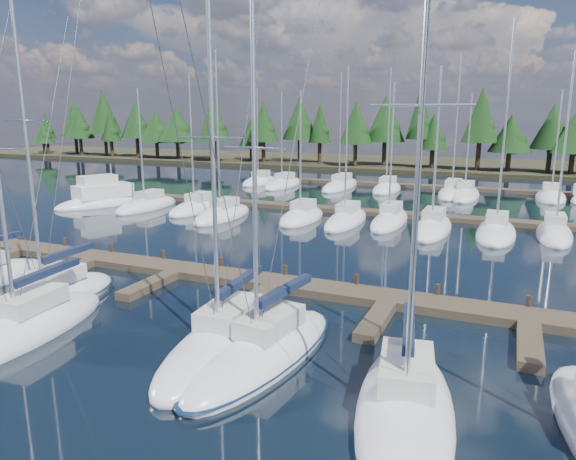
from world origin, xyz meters
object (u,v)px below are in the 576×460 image
at_px(main_dock, 272,287).
at_px(front_sailboat_5, 405,407).
at_px(front_sailboat_1, 51,299).
at_px(front_sailboat_2, 26,328).
at_px(front_sailboat_3, 225,342).
at_px(front_sailboat_4, 264,352).
at_px(motor_yacht_left, 104,200).

xyz_separation_m(main_dock, front_sailboat_5, (8.48, -8.69, 0.10)).
height_order(front_sailboat_1, front_sailboat_2, front_sailboat_1).
xyz_separation_m(front_sailboat_3, front_sailboat_4, (1.79, -0.21, -0.00)).
distance_m(front_sailboat_4, motor_yacht_left, 38.19).
distance_m(main_dock, front_sailboat_5, 12.14).
relative_size(front_sailboat_1, motor_yacht_left, 1.48).
height_order(front_sailboat_3, front_sailboat_4, front_sailboat_3).
xyz_separation_m(front_sailboat_3, motor_yacht_left, (-28.01, 23.67, 0.25)).
relative_size(front_sailboat_3, front_sailboat_5, 0.89).
relative_size(main_dock, front_sailboat_5, 2.68).
bearing_deg(front_sailboat_5, main_dock, 134.29).
relative_size(front_sailboat_1, front_sailboat_3, 1.07).
xyz_separation_m(front_sailboat_1, front_sailboat_2, (1.83, -2.92, -0.01)).
bearing_deg(front_sailboat_4, front_sailboat_1, 175.02).
distance_m(main_dock, front_sailboat_2, 11.33).
xyz_separation_m(front_sailboat_1, motor_yacht_left, (-18.02, 22.85, 0.24)).
bearing_deg(motor_yacht_left, front_sailboat_2, -52.39).
bearing_deg(front_sailboat_3, motor_yacht_left, 139.81).
bearing_deg(motor_yacht_left, front_sailboat_5, -35.86).
relative_size(main_dock, motor_yacht_left, 4.19).
height_order(main_dock, front_sailboat_3, front_sailboat_3).
bearing_deg(front_sailboat_2, motor_yacht_left, 127.61).
relative_size(front_sailboat_2, front_sailboat_5, 0.84).
relative_size(main_dock, front_sailboat_1, 2.82).
bearing_deg(main_dock, front_sailboat_1, -145.40).
xyz_separation_m(main_dock, front_sailboat_4, (3.02, -7.08, 0.08)).
bearing_deg(front_sailboat_2, main_dock, 52.29).
bearing_deg(front_sailboat_3, front_sailboat_1, 175.31).
height_order(front_sailboat_4, motor_yacht_left, front_sailboat_4).
bearing_deg(front_sailboat_5, front_sailboat_2, -178.98).
height_order(main_dock, front_sailboat_2, front_sailboat_2).
bearing_deg(motor_yacht_left, front_sailboat_1, -51.74).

